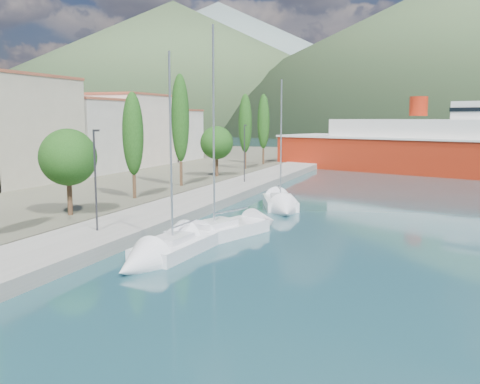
% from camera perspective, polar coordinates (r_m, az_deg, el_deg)
% --- Properties ---
extents(ground, '(1400.00, 1400.00, 0.00)m').
position_cam_1_polar(ground, '(133.89, 15.81, 4.35)').
color(ground, '#1D454D').
extents(quay, '(5.00, 88.00, 0.80)m').
position_cam_1_polar(quay, '(44.22, -5.63, -1.43)').
color(quay, gray).
rests_on(quay, ground).
extents(town_buildings, '(9.20, 69.20, 11.30)m').
position_cam_1_polar(town_buildings, '(65.47, -19.92, 5.69)').
color(town_buildings, beige).
rests_on(town_buildings, land_strip).
extents(tree_row, '(4.01, 61.55, 11.25)m').
position_cam_1_polar(tree_row, '(51.62, -7.92, 5.86)').
color(tree_row, '#47301E').
rests_on(tree_row, land_strip).
extents(lamp_posts, '(0.15, 49.87, 6.06)m').
position_cam_1_polar(lamp_posts, '(34.03, -13.95, 1.84)').
color(lamp_posts, '#2D2D33').
rests_on(lamp_posts, quay).
extents(sailboat_near, '(3.01, 8.50, 12.01)m').
position_cam_1_polar(sailboat_near, '(28.64, -8.90, -6.78)').
color(sailboat_near, silver).
rests_on(sailboat_near, ground).
extents(sailboat_mid, '(5.83, 10.08, 14.10)m').
position_cam_1_polar(sailboat_mid, '(32.42, -5.08, -4.96)').
color(sailboat_mid, silver).
rests_on(sailboat_mid, ground).
extents(sailboat_far, '(5.31, 8.32, 11.69)m').
position_cam_1_polar(sailboat_far, '(43.86, 4.54, -1.59)').
color(sailboat_far, silver).
rests_on(sailboat_far, ground).
extents(ferry, '(56.63, 30.17, 11.11)m').
position_cam_1_polar(ferry, '(77.24, 23.80, 4.13)').
color(ferry, '#9E220E').
rests_on(ferry, ground).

